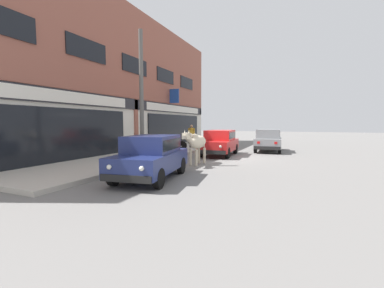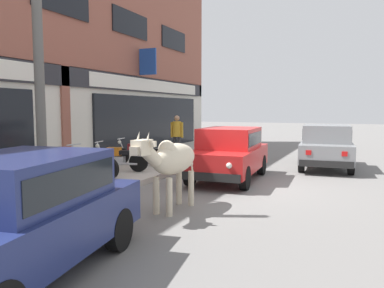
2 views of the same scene
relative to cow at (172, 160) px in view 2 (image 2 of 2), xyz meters
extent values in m
plane|color=slate|center=(3.08, -0.41, -1.01)|extent=(90.00, 90.00, 0.00)
cube|color=#B7AFA3|center=(3.08, 3.65, -0.93)|extent=(19.00, 3.73, 0.15)
cube|color=silver|center=(3.08, 5.79, 0.69)|extent=(23.00, 0.55, 3.40)
cube|color=#28282D|center=(3.08, 5.48, 2.04)|extent=(22.08, 0.08, 0.64)
cube|color=#8E5142|center=(3.08, 5.50, 0.69)|extent=(0.36, 0.12, 3.40)
cube|color=black|center=(8.83, 5.47, 0.34)|extent=(8.74, 0.10, 2.40)
cube|color=silver|center=(8.83, 5.45, 2.04)|extent=(9.20, 0.05, 0.52)
cube|color=black|center=(6.99, 5.49, 4.48)|extent=(2.50, 0.06, 1.00)
cube|color=black|center=(10.90, 5.49, 4.48)|extent=(2.50, 0.06, 1.00)
cube|color=#1E479E|center=(7.61, 5.07, 2.99)|extent=(0.08, 0.80, 1.10)
ellipsoid|color=beige|center=(0.10, -0.01, 0.01)|extent=(1.43, 0.60, 0.60)
sphere|color=beige|center=(-0.18, 0.01, 0.24)|extent=(0.32, 0.32, 0.32)
cylinder|color=beige|center=(-0.34, -0.12, -0.65)|extent=(0.12, 0.12, 0.72)
cylinder|color=beige|center=(-0.33, 0.16, -0.65)|extent=(0.12, 0.12, 0.72)
cylinder|color=beige|center=(0.52, -0.17, -0.65)|extent=(0.12, 0.12, 0.72)
cylinder|color=beige|center=(0.54, 0.11, -0.65)|extent=(0.12, 0.12, 0.72)
cylinder|color=beige|center=(-0.72, 0.04, 0.16)|extent=(0.48, 0.27, 0.43)
cube|color=beige|center=(-0.98, 0.06, 0.33)|extent=(0.37, 0.24, 0.26)
cube|color=tan|center=(-1.16, 0.07, 0.29)|extent=(0.15, 0.17, 0.14)
cone|color=beige|center=(-0.94, -0.05, 0.51)|extent=(0.12, 0.06, 0.19)
cone|color=beige|center=(-0.93, 0.15, 0.51)|extent=(0.12, 0.06, 0.19)
cube|color=beige|center=(-0.91, -0.11, 0.39)|extent=(0.05, 0.14, 0.10)
cube|color=beige|center=(-0.89, 0.21, 0.39)|extent=(0.05, 0.14, 0.10)
cylinder|color=beige|center=(0.84, -0.05, -0.21)|extent=(0.17, 0.05, 0.60)
cylinder|color=black|center=(7.96, -1.47, -0.71)|extent=(0.61, 0.23, 0.60)
cylinder|color=black|center=(8.08, -2.91, -0.71)|extent=(0.61, 0.23, 0.60)
cylinder|color=black|center=(5.67, -1.66, -0.71)|extent=(0.61, 0.23, 0.60)
cylinder|color=black|center=(5.79, -3.10, -0.71)|extent=(0.61, 0.23, 0.60)
cube|color=gray|center=(6.88, -2.28, -0.41)|extent=(3.62, 1.88, 0.60)
cube|color=gray|center=(6.78, -2.29, 0.17)|extent=(2.01, 1.59, 0.56)
cube|color=black|center=(6.78, -2.29, 0.17)|extent=(1.86, 1.60, 0.35)
cube|color=black|center=(8.60, -2.14, -0.63)|extent=(0.24, 1.52, 0.20)
cube|color=black|center=(5.15, -2.43, -0.63)|extent=(0.24, 1.52, 0.20)
sphere|color=silver|center=(8.59, -1.66, -0.33)|extent=(0.14, 0.14, 0.14)
sphere|color=silver|center=(8.67, -2.62, -0.33)|extent=(0.14, 0.14, 0.14)
cube|color=red|center=(5.09, -1.93, -0.31)|extent=(0.04, 0.16, 0.14)
cube|color=red|center=(5.17, -2.92, -0.31)|extent=(0.04, 0.16, 0.14)
cylinder|color=black|center=(-2.13, -0.26, -0.71)|extent=(0.62, 0.28, 0.60)
cylinder|color=black|center=(-2.37, 1.16, -0.71)|extent=(0.62, 0.28, 0.60)
cube|color=navy|center=(-3.38, 0.26, -0.41)|extent=(3.72, 2.16, 0.60)
cube|color=navy|center=(-3.28, 0.28, 0.17)|extent=(2.11, 1.74, 0.56)
cube|color=black|center=(-3.28, 0.28, 0.17)|extent=(1.97, 1.73, 0.35)
cube|color=black|center=(-1.68, 0.55, -0.63)|extent=(0.37, 1.52, 0.20)
cube|color=red|center=(-1.57, 0.06, -0.31)|extent=(0.06, 0.16, 0.14)
cube|color=red|center=(-1.73, 1.04, -0.31)|extent=(0.06, 0.16, 0.14)
cylinder|color=black|center=(2.43, -0.76, -0.71)|extent=(0.61, 0.22, 0.60)
cylinder|color=black|center=(2.34, 0.67, -0.71)|extent=(0.61, 0.22, 0.60)
cylinder|color=black|center=(4.73, -0.62, -0.71)|extent=(0.61, 0.22, 0.60)
cylinder|color=black|center=(4.63, 0.82, -0.71)|extent=(0.61, 0.22, 0.60)
cube|color=red|center=(3.53, 0.03, -0.41)|extent=(3.59, 1.82, 0.60)
cube|color=red|center=(3.63, 0.04, 0.17)|extent=(1.99, 1.56, 0.56)
cube|color=black|center=(3.63, 0.04, 0.17)|extent=(1.84, 1.57, 0.35)
cube|color=black|center=(1.81, -0.08, -0.63)|extent=(0.22, 1.52, 0.20)
cube|color=black|center=(5.26, 0.14, -0.63)|extent=(0.22, 1.52, 0.20)
sphere|color=silver|center=(1.81, -0.56, -0.33)|extent=(0.14, 0.14, 0.14)
sphere|color=silver|center=(1.75, 0.40, -0.33)|extent=(0.14, 0.14, 0.14)
cube|color=red|center=(5.32, -0.36, -0.31)|extent=(0.04, 0.16, 0.14)
cube|color=red|center=(5.25, 0.63, -0.31)|extent=(0.04, 0.16, 0.14)
cylinder|color=black|center=(1.63, 3.89, -0.57)|extent=(0.13, 0.56, 0.56)
cylinder|color=black|center=(1.56, 2.64, -0.57)|extent=(0.13, 0.56, 0.56)
cube|color=#B2B5BA|center=(1.59, 3.25, -0.53)|extent=(0.22, 0.33, 0.24)
cube|color=#A8AAB2|center=(1.60, 3.41, -0.27)|extent=(0.26, 0.41, 0.24)
cube|color=black|center=(1.58, 3.01, -0.29)|extent=(0.25, 0.53, 0.12)
cylinder|color=#B2B5BA|center=(1.62, 3.83, -0.27)|extent=(0.05, 0.27, 0.59)
cylinder|color=#B2B5BA|center=(1.63, 3.87, 0.01)|extent=(0.52, 0.06, 0.03)
sphere|color=silver|center=(1.63, 3.93, -0.11)|extent=(0.12, 0.12, 0.12)
cylinder|color=#B2B5BA|center=(1.47, 2.89, -0.61)|extent=(0.09, 0.48, 0.06)
cylinder|color=black|center=(2.60, 3.80, -0.57)|extent=(0.22, 0.57, 0.56)
cylinder|color=black|center=(2.87, 2.58, -0.57)|extent=(0.22, 0.57, 0.56)
cube|color=#B2B5BA|center=(2.74, 3.17, -0.53)|extent=(0.26, 0.36, 0.24)
cube|color=orange|center=(2.70, 3.33, -0.27)|extent=(0.32, 0.44, 0.24)
cube|color=black|center=(2.79, 2.94, -0.29)|extent=(0.33, 0.56, 0.12)
cylinder|color=#B2B5BA|center=(2.61, 3.74, -0.27)|extent=(0.10, 0.27, 0.59)
cylinder|color=#B2B5BA|center=(2.60, 3.78, 0.01)|extent=(0.51, 0.14, 0.03)
sphere|color=silver|center=(2.59, 3.84, -0.11)|extent=(0.12, 0.12, 0.12)
cylinder|color=#B2B5BA|center=(2.71, 2.79, -0.61)|extent=(0.16, 0.48, 0.06)
cylinder|color=black|center=(3.88, 3.91, -0.57)|extent=(0.20, 0.57, 0.56)
cylinder|color=black|center=(4.10, 2.68, -0.57)|extent=(0.20, 0.57, 0.56)
cube|color=#B2B5BA|center=(3.99, 3.27, -0.53)|extent=(0.25, 0.35, 0.24)
cube|color=maroon|center=(3.96, 3.43, -0.27)|extent=(0.31, 0.44, 0.24)
cube|color=black|center=(4.04, 3.04, -0.29)|extent=(0.31, 0.55, 0.12)
cylinder|color=#B2B5BA|center=(3.89, 3.85, -0.27)|extent=(0.09, 0.27, 0.59)
cylinder|color=#B2B5BA|center=(3.88, 3.89, 0.01)|extent=(0.52, 0.13, 0.03)
sphere|color=silver|center=(3.87, 3.95, -0.11)|extent=(0.12, 0.12, 0.12)
cylinder|color=#B2B5BA|center=(3.95, 2.90, -0.61)|extent=(0.15, 0.48, 0.06)
cylinder|color=#2D2D33|center=(5.90, 2.93, -0.44)|extent=(0.11, 0.11, 0.82)
cylinder|color=#2D2D33|center=(5.91, 2.75, -0.44)|extent=(0.11, 0.11, 0.82)
cylinder|color=gold|center=(5.91, 2.84, 0.25)|extent=(0.32, 0.32, 0.56)
cylinder|color=gold|center=(5.90, 3.05, 0.22)|extent=(0.08, 0.08, 0.56)
cylinder|color=gold|center=(5.92, 2.63, 0.22)|extent=(0.08, 0.08, 0.56)
sphere|color=tan|center=(5.91, 2.84, 0.65)|extent=(0.20, 0.20, 0.20)
cylinder|color=#595651|center=(-1.21, 2.09, 1.99)|extent=(0.18, 0.18, 5.69)
camera|label=1|loc=(-10.64, -4.40, 0.88)|focal=24.00mm
camera|label=2|loc=(-6.37, -3.31, 0.98)|focal=35.00mm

